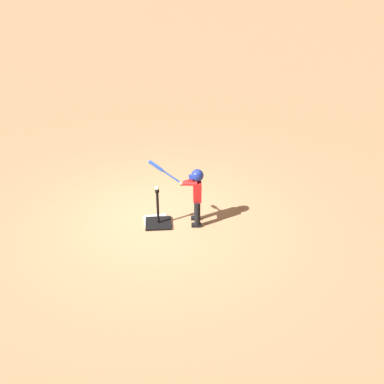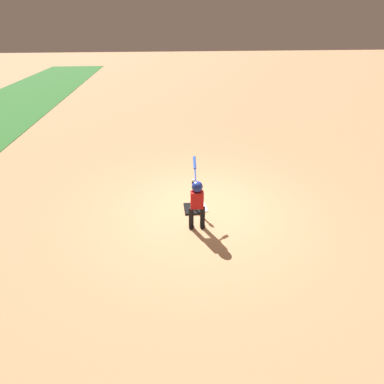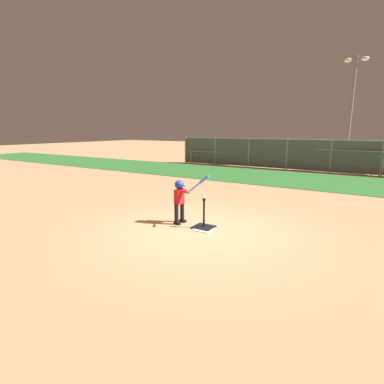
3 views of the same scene
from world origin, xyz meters
name	(u,v)px [view 2 (image 2 of 3)]	position (x,y,z in m)	size (l,w,h in m)	color
ground_plane	(201,209)	(0.00, 0.00, 0.00)	(90.00, 90.00, 0.00)	#AD7F56
home_plate	(197,208)	(0.07, 0.09, 0.01)	(0.44, 0.44, 0.02)	white
batting_tee	(193,206)	(0.02, 0.19, 0.09)	(0.49, 0.44, 0.74)	black
batter_child	(197,198)	(-0.67, 0.19, 0.72)	(0.98, 0.35, 1.33)	black
baseball	(193,180)	(0.02, 0.19, 0.78)	(0.07, 0.07, 0.07)	white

